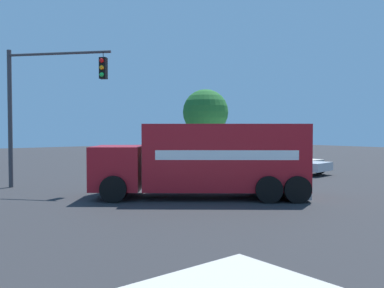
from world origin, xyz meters
name	(u,v)px	position (x,y,z in m)	size (l,w,h in m)	color
ground_plane	(235,190)	(0.00, 0.00, 0.00)	(100.00, 100.00, 0.00)	#2B2B2D
sidewalk_corner_near	(233,160)	(-12.47, -12.47, 0.07)	(11.06, 11.06, 0.14)	beige
delivery_truck	(207,159)	(2.24, 0.66, 1.52)	(8.00, 7.34, 2.92)	#AD141E
traffic_light_primary	(40,96)	(6.48, -6.13, 4.25)	(3.36, 3.97, 6.41)	#38383D
pickup_silver	(287,161)	(-7.62, -2.97, 0.73)	(2.71, 5.39, 1.38)	#B7BABF
pedestrian_near_corner	(237,148)	(-13.61, -13.12, 1.06)	(0.50, 0.33, 1.62)	navy
picket_fence_run	(195,151)	(-12.47, -17.75, 0.62)	(4.78, 0.05, 0.95)	white
shade_tree_near	(205,112)	(-11.89, -15.53, 4.34)	(4.22, 4.22, 6.32)	brown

